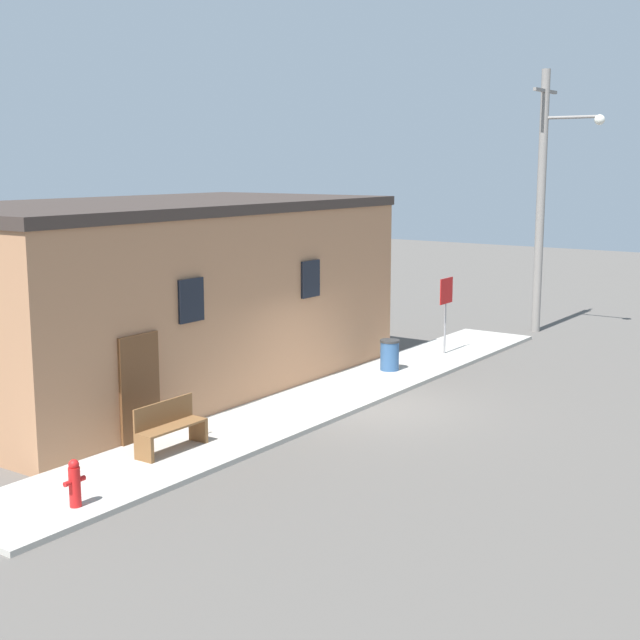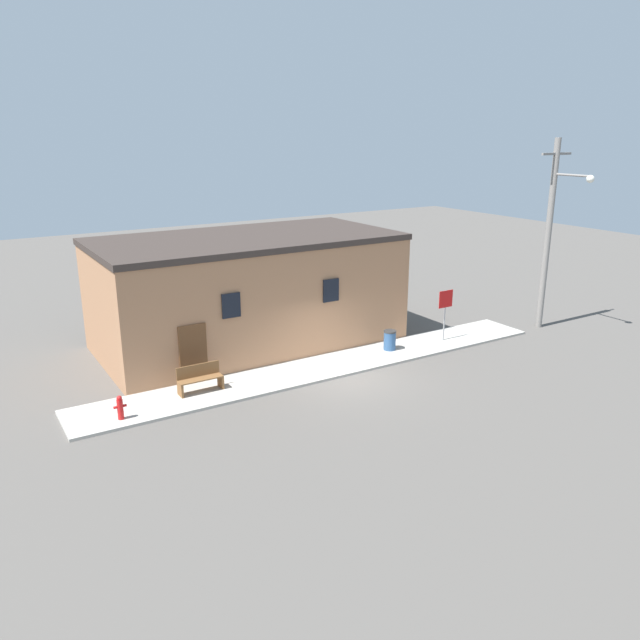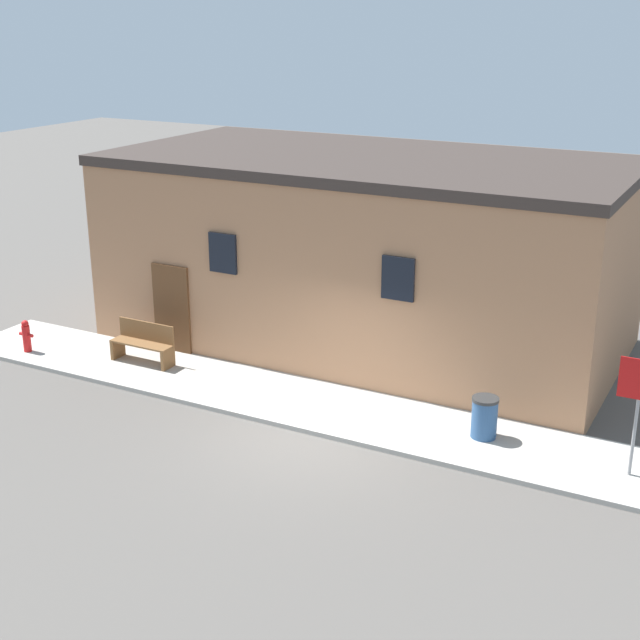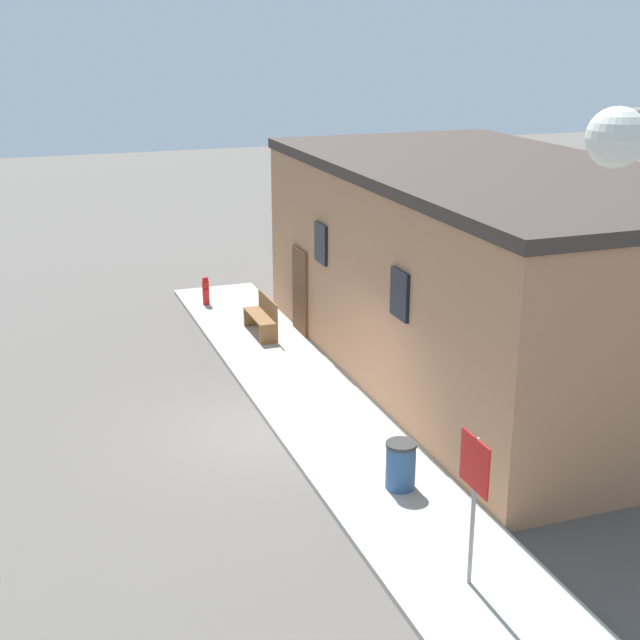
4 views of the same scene
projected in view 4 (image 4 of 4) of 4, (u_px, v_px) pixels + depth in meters
ground_plane at (271, 429)px, 16.92m from camera, size 80.00×80.00×0.00m
sidewalk at (327, 419)px, 17.27m from camera, size 19.18×2.28×0.10m
brick_building at (489, 272)px, 19.09m from camera, size 12.13×6.23×4.56m
fire_hydrant at (206, 290)px, 24.06m from camera, size 0.39×0.19×0.78m
stop_sign at (474, 482)px, 11.62m from camera, size 0.73×0.06×2.17m
bench at (263, 316)px, 21.71m from camera, size 1.53×0.44×0.94m
trash_bin at (401, 465)px, 14.47m from camera, size 0.51×0.51×0.81m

